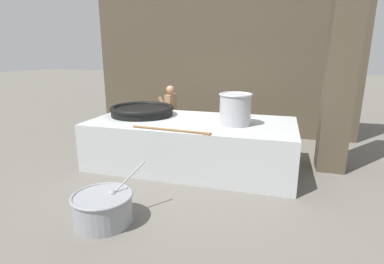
% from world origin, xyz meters
% --- Properties ---
extents(ground_plane, '(60.00, 60.00, 0.00)m').
position_xyz_m(ground_plane, '(0.00, 0.00, 0.00)').
color(ground_plane, '#666059').
extents(back_wall, '(7.22, 0.24, 4.49)m').
position_xyz_m(back_wall, '(0.00, 2.77, 2.24)').
color(back_wall, '#4C4233').
rests_on(back_wall, ground_plane).
extents(support_pillar, '(0.51, 0.51, 4.49)m').
position_xyz_m(support_pillar, '(2.67, 0.56, 2.24)').
color(support_pillar, '#4C4233').
rests_on(support_pillar, ground_plane).
extents(hearth_platform, '(3.99, 1.95, 0.93)m').
position_xyz_m(hearth_platform, '(0.00, 0.00, 0.47)').
color(hearth_platform, '#B2B7B7').
rests_on(hearth_platform, ground_plane).
extents(giant_wok_near, '(1.36, 1.36, 0.20)m').
position_xyz_m(giant_wok_near, '(-1.18, 0.21, 1.04)').
color(giant_wok_near, black).
rests_on(giant_wok_near, hearth_platform).
extents(stock_pot, '(0.62, 0.62, 0.59)m').
position_xyz_m(stock_pot, '(0.86, -0.09, 1.23)').
color(stock_pot, '#9E9EA3').
rests_on(stock_pot, hearth_platform).
extents(stirring_paddle, '(1.46, 0.18, 0.04)m').
position_xyz_m(stirring_paddle, '(-0.07, -0.88, 0.95)').
color(stirring_paddle, brown).
rests_on(stirring_paddle, hearth_platform).
extents(cook, '(0.35, 0.53, 1.47)m').
position_xyz_m(cook, '(-0.93, 1.27, 0.79)').
color(cook, '#9E7551').
rests_on(cook, ground_plane).
extents(prep_bowl_vegetables, '(0.82, 0.94, 0.74)m').
position_xyz_m(prep_bowl_vegetables, '(-0.54, -2.41, 0.23)').
color(prep_bowl_vegetables, gray).
rests_on(prep_bowl_vegetables, ground_plane).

